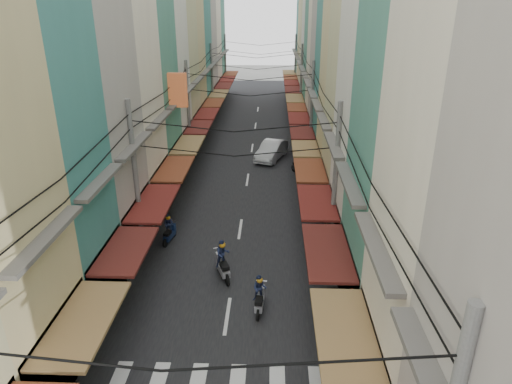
% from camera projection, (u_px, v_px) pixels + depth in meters
% --- Properties ---
extents(ground, '(160.00, 160.00, 0.00)m').
position_uv_depth(ground, '(231.00, 289.00, 21.23)').
color(ground, slate).
rests_on(ground, ground).
extents(road, '(10.00, 80.00, 0.02)m').
position_uv_depth(road, '(251.00, 155.00, 39.65)').
color(road, black).
rests_on(road, ground).
extents(sidewalk_left, '(3.00, 80.00, 0.06)m').
position_uv_depth(sidewalk_left, '(177.00, 154.00, 39.86)').
color(sidewalk_left, gray).
rests_on(sidewalk_left, ground).
extents(sidewalk_right, '(3.00, 80.00, 0.06)m').
position_uv_depth(sidewalk_right, '(326.00, 155.00, 39.43)').
color(sidewalk_right, gray).
rests_on(sidewalk_right, ground).
extents(building_row_left, '(7.80, 67.67, 23.70)m').
position_uv_depth(building_row_left, '(139.00, 40.00, 32.97)').
color(building_row_left, silver).
rests_on(building_row_left, ground).
extents(building_row_right, '(7.80, 68.98, 22.59)m').
position_uv_depth(building_row_right, '(359.00, 46.00, 32.47)').
color(building_row_right, teal).
rests_on(building_row_right, ground).
extents(utility_poles, '(10.20, 66.13, 8.20)m').
position_uv_depth(utility_poles, '(248.00, 89.00, 32.51)').
color(utility_poles, slate).
rests_on(utility_poles, ground).
extents(white_car, '(5.71, 3.68, 1.88)m').
position_uv_depth(white_car, '(271.00, 159.00, 38.68)').
color(white_car, silver).
rests_on(white_car, ground).
extents(bicycle, '(1.84, 1.15, 1.19)m').
position_uv_depth(bicycle, '(412.00, 336.00, 18.21)').
color(bicycle, black).
rests_on(bicycle, ground).
extents(moving_scooters, '(8.03, 18.73, 1.99)m').
position_uv_depth(moving_scooters, '(235.00, 243.00, 24.11)').
color(moving_scooters, black).
rests_on(moving_scooters, ground).
extents(parked_scooters, '(12.97, 15.78, 1.01)m').
position_uv_depth(parked_scooters, '(309.00, 342.00, 17.22)').
color(parked_scooters, black).
rests_on(parked_scooters, ground).
extents(pedestrians, '(12.94, 26.27, 2.25)m').
position_uv_depth(pedestrians, '(141.00, 236.00, 23.69)').
color(pedestrians, '#2A212C').
rests_on(pedestrians, ground).
extents(market_umbrella, '(2.14, 2.14, 2.26)m').
position_uv_depth(market_umbrella, '(425.00, 336.00, 15.31)').
color(market_umbrella, '#B2B2B7').
rests_on(market_umbrella, ground).
extents(traffic_sign, '(0.10, 0.60, 2.76)m').
position_uv_depth(traffic_sign, '(351.00, 307.00, 16.77)').
color(traffic_sign, slate).
rests_on(traffic_sign, ground).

